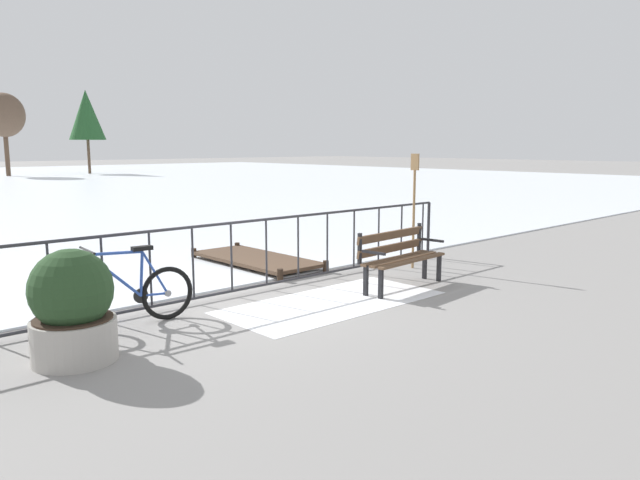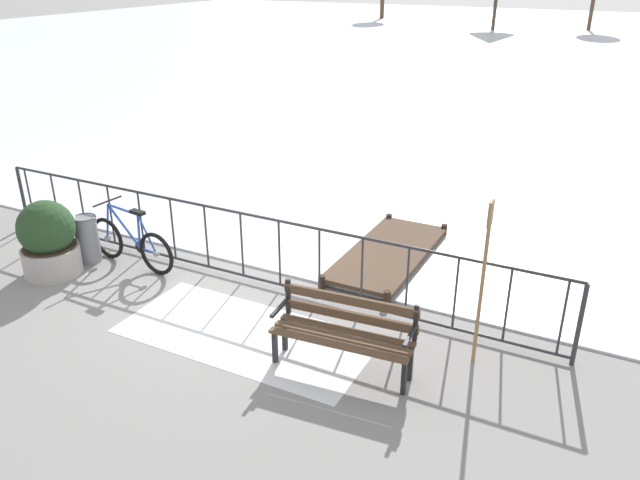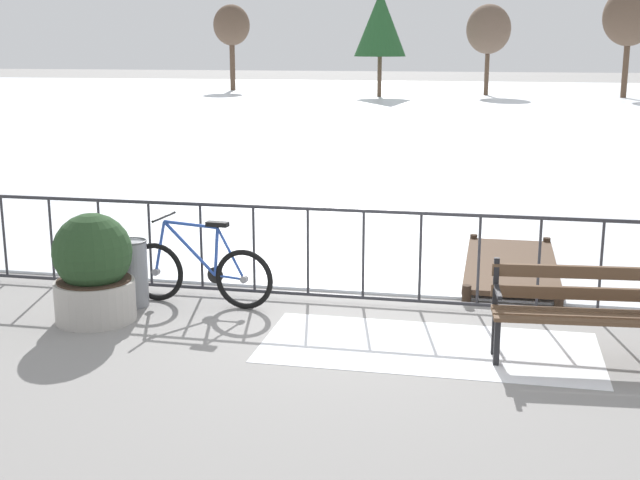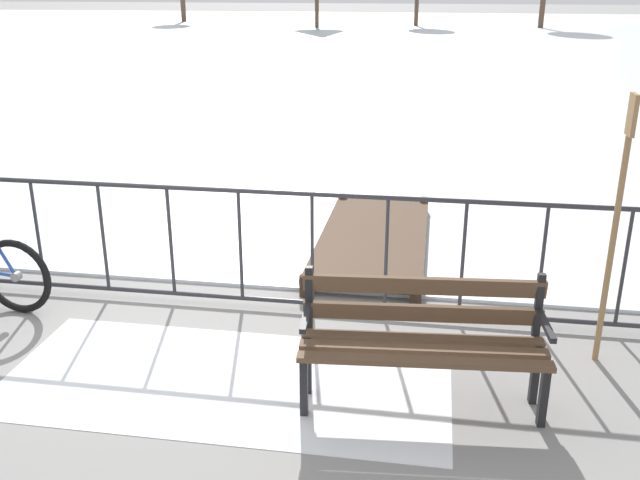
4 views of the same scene
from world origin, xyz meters
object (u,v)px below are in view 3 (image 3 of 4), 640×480
Objects in this scene: planter_with_shrub at (93,270)px; bicycle_near_railing at (200,272)px; park_bench at (583,305)px; trash_bin at (132,272)px.

bicycle_near_railing is at bearing 39.63° from planter_with_shrub.
planter_with_shrub reaches higher than bicycle_near_railing.
bicycle_near_railing reaches higher than park_bench.
park_bench is (3.93, -0.86, 0.14)m from bicycle_near_railing.
bicycle_near_railing is 2.33× the size of trash_bin.
park_bench is at bearing -8.37° from trash_bin.
park_bench reaches higher than trash_bin.
trash_bin is (0.17, 0.55, -0.17)m from planter_with_shrub.
bicycle_near_railing is 1.05× the size of park_bench.
planter_with_shrub is 1.54× the size of trash_bin.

